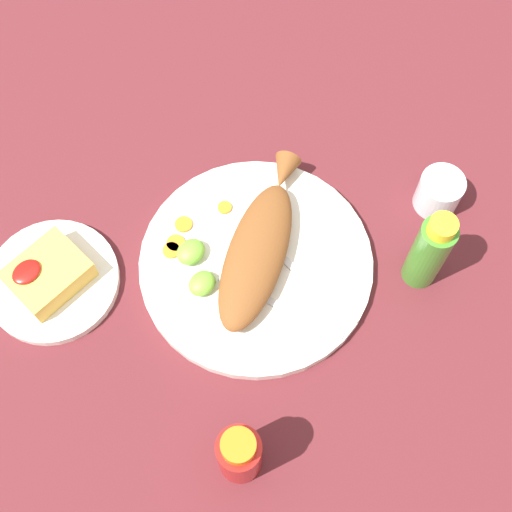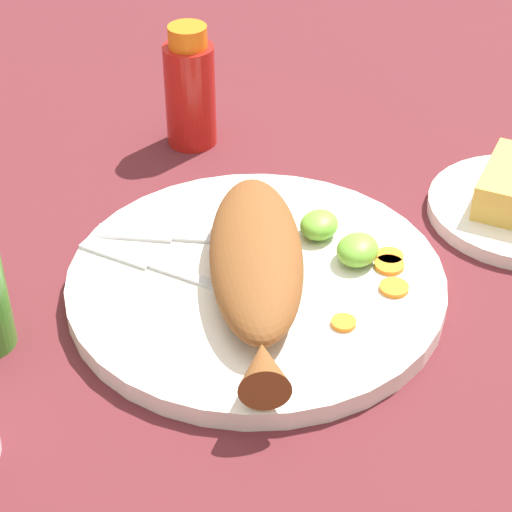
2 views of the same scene
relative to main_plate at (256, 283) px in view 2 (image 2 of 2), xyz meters
name	(u,v)px [view 2 (image 2 of 2)]	position (x,y,z in m)	size (l,w,h in m)	color
ground_plane	(256,291)	(0.00, 0.00, -0.01)	(4.00, 4.00, 0.00)	#561E23
main_plate	(256,283)	(0.00, 0.00, 0.00)	(0.33, 0.33, 0.02)	white
fried_fish	(257,263)	(-0.01, -0.01, 0.03)	(0.27, 0.18, 0.04)	brown
fork_near	(160,267)	(-0.03, 0.08, 0.01)	(0.02, 0.19, 0.00)	silver
fork_far	(183,237)	(0.02, 0.08, 0.01)	(0.07, 0.18, 0.00)	silver
carrot_slice_near	(344,323)	(-0.03, -0.09, 0.01)	(0.02, 0.02, 0.00)	orange
carrot_slice_mid	(394,288)	(0.03, -0.11, 0.01)	(0.02, 0.02, 0.00)	orange
carrot_slice_far	(389,265)	(0.06, -0.10, 0.01)	(0.03, 0.03, 0.00)	orange
carrot_slice_extra	(390,256)	(0.07, -0.10, 0.01)	(0.02, 0.02, 0.00)	orange
lime_wedge_main	(358,250)	(0.06, -0.07, 0.02)	(0.04, 0.04, 0.02)	#6BB233
lime_wedge_side	(319,225)	(0.08, -0.03, 0.02)	(0.04, 0.03, 0.02)	#6BB233
hot_sauce_bottle_red	(190,90)	(0.20, 0.17, 0.05)	(0.05, 0.05, 0.13)	#B21914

